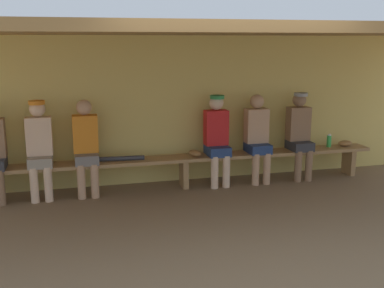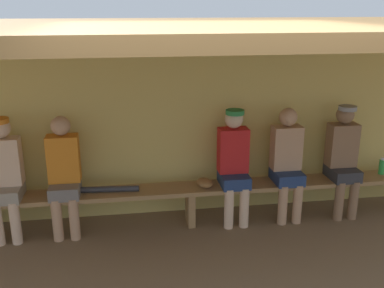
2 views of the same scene
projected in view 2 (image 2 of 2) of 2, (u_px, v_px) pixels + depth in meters
The scene contains 11 objects.
back_wall at pixel (185, 123), 5.37m from camera, with size 8.00×0.20×2.20m, color #D8BC60.
dugout_roof at pixel (205, 30), 3.80m from camera, with size 8.00×2.80×0.12m, color olive.
bench at pixel (190, 193), 5.16m from camera, with size 6.00×0.36×0.46m.
player_in_white at pixel (5, 173), 4.77m from camera, with size 0.34×0.42×1.34m.
player_in_red at pixel (64, 171), 4.86m from camera, with size 0.34×0.42×1.34m.
player_in_blue at pixel (234, 161), 5.13m from camera, with size 0.34×0.42×1.34m.
player_middle at pixel (343, 155), 5.32m from camera, with size 0.34×0.42×1.34m.
player_near_post at pixel (287, 160), 5.23m from camera, with size 0.34×0.42×1.34m.
water_bottle_clear at pixel (382, 166), 5.50m from camera, with size 0.07×0.07×0.21m.
baseball_glove_tan at pixel (205, 183), 5.14m from camera, with size 0.24×0.17×0.09m, color olive.
baseball_bat at pixel (102, 189), 4.98m from camera, with size 0.07×0.07×0.83m, color #333338.
Camera 2 is at (-0.70, -3.15, 2.48)m, focal length 41.76 mm.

